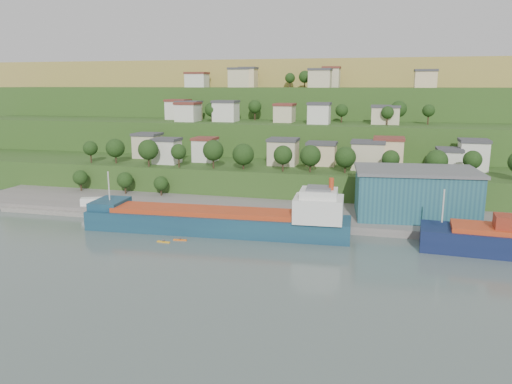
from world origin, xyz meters
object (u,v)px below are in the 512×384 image
(warehouse, at_px, (415,193))
(kayak_orange, at_px, (180,239))
(caravan, at_px, (92,203))
(cargo_ship_near, at_px, (224,222))

(warehouse, distance_m, kayak_orange, 62.04)
(warehouse, height_order, caravan, warehouse)
(kayak_orange, bearing_deg, warehouse, 20.93)
(cargo_ship_near, height_order, caravan, cargo_ship_near)
(cargo_ship_near, height_order, kayak_orange, cargo_ship_near)
(cargo_ship_near, relative_size, caravan, 10.53)
(cargo_ship_near, bearing_deg, warehouse, 20.70)
(warehouse, bearing_deg, caravan, -179.65)
(cargo_ship_near, height_order, warehouse, cargo_ship_near)
(cargo_ship_near, distance_m, caravan, 44.76)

